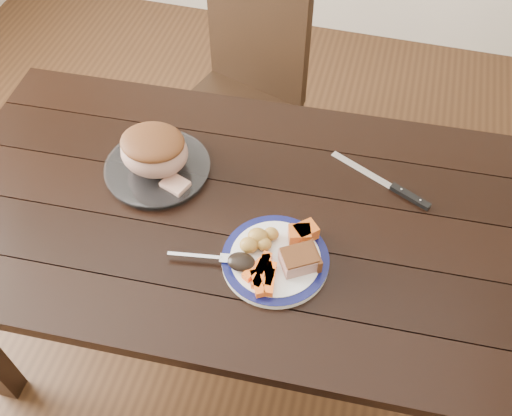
% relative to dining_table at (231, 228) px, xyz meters
% --- Properties ---
extents(ground, '(4.00, 4.00, 0.00)m').
position_rel_dining_table_xyz_m(ground, '(-0.00, 0.00, -0.66)').
color(ground, '#472B16').
rests_on(ground, ground).
extents(dining_table, '(1.64, 0.98, 0.75)m').
position_rel_dining_table_xyz_m(dining_table, '(0.00, 0.00, 0.00)').
color(dining_table, black).
rests_on(dining_table, ground).
extents(chair_far, '(0.53, 0.54, 0.93)m').
position_rel_dining_table_xyz_m(chair_far, '(-0.18, 0.73, -0.13)').
color(chair_far, black).
rests_on(chair_far, ground).
extents(dinner_plate, '(0.27, 0.27, 0.02)m').
position_rel_dining_table_xyz_m(dinner_plate, '(0.16, -0.14, 0.10)').
color(dinner_plate, white).
rests_on(dinner_plate, dining_table).
extents(plate_rim, '(0.27, 0.27, 0.02)m').
position_rel_dining_table_xyz_m(plate_rim, '(0.16, -0.14, 0.11)').
color(plate_rim, '#0E1046').
rests_on(plate_rim, dinner_plate).
extents(serving_platter, '(0.29, 0.29, 0.02)m').
position_rel_dining_table_xyz_m(serving_platter, '(-0.24, 0.08, 0.10)').
color(serving_platter, white).
rests_on(serving_platter, dining_table).
extents(pork_slice, '(0.11, 0.10, 0.04)m').
position_rel_dining_table_xyz_m(pork_slice, '(0.22, -0.14, 0.13)').
color(pork_slice, tan).
rests_on(pork_slice, dinner_plate).
extents(roasted_potatoes, '(0.09, 0.09, 0.04)m').
position_rel_dining_table_xyz_m(roasted_potatoes, '(0.11, -0.11, 0.13)').
color(roasted_potatoes, gold).
rests_on(roasted_potatoes, dinner_plate).
extents(carrot_batons, '(0.09, 0.13, 0.02)m').
position_rel_dining_table_xyz_m(carrot_batons, '(0.15, -0.20, 0.12)').
color(carrot_batons, '#FF6115').
rests_on(carrot_batons, dinner_plate).
extents(pumpkin_wedges, '(0.08, 0.08, 0.04)m').
position_rel_dining_table_xyz_m(pumpkin_wedges, '(0.21, -0.06, 0.13)').
color(pumpkin_wedges, orange).
rests_on(pumpkin_wedges, dinner_plate).
extents(dark_mushroom, '(0.07, 0.05, 0.03)m').
position_rel_dining_table_xyz_m(dark_mushroom, '(0.09, -0.18, 0.13)').
color(dark_mushroom, black).
rests_on(dark_mushroom, dinner_plate).
extents(fork, '(0.18, 0.05, 0.00)m').
position_rel_dining_table_xyz_m(fork, '(-0.00, -0.18, 0.11)').
color(fork, silver).
rests_on(fork, dinner_plate).
extents(roast_joint, '(0.19, 0.16, 0.12)m').
position_rel_dining_table_xyz_m(roast_joint, '(-0.24, 0.08, 0.17)').
color(roast_joint, tan).
rests_on(roast_joint, serving_platter).
extents(cut_slice, '(0.08, 0.08, 0.02)m').
position_rel_dining_table_xyz_m(cut_slice, '(-0.16, 0.02, 0.12)').
color(cut_slice, tan).
rests_on(cut_slice, serving_platter).
extents(carving_knife, '(0.30, 0.16, 0.01)m').
position_rel_dining_table_xyz_m(carving_knife, '(0.43, 0.18, 0.10)').
color(carving_knife, silver).
rests_on(carving_knife, dining_table).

